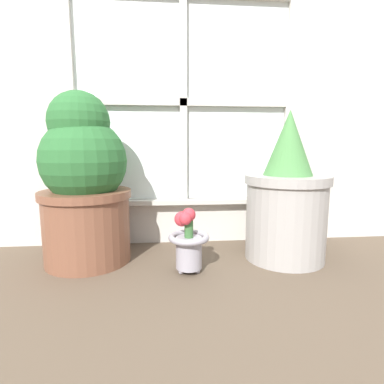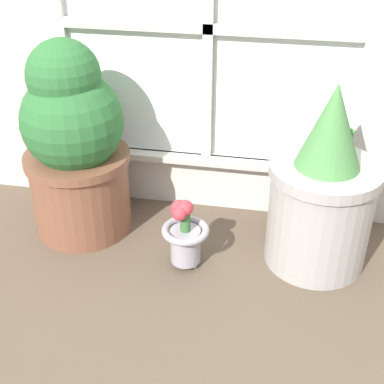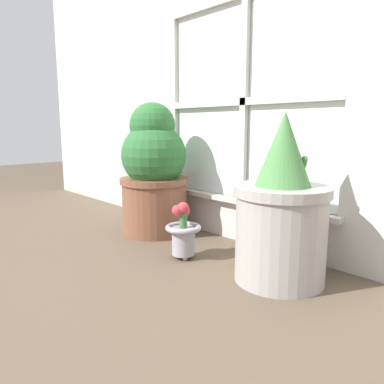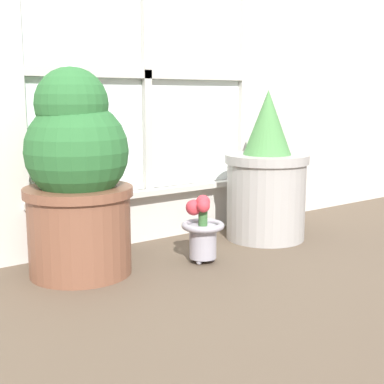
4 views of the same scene
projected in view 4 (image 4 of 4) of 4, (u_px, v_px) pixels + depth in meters
name	position (u px, v px, depth m)	size (l,w,h in m)	color
ground_plane	(239.00, 276.00, 1.90)	(10.00, 10.00, 0.00)	brown
potted_plant_left	(77.00, 177.00, 1.87)	(0.38, 0.38, 0.73)	brown
potted_plant_right	(266.00, 179.00, 2.36)	(0.37, 0.37, 0.66)	#9E9993
flower_vase	(202.00, 230.00, 2.03)	(0.16, 0.16, 0.26)	#99939E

